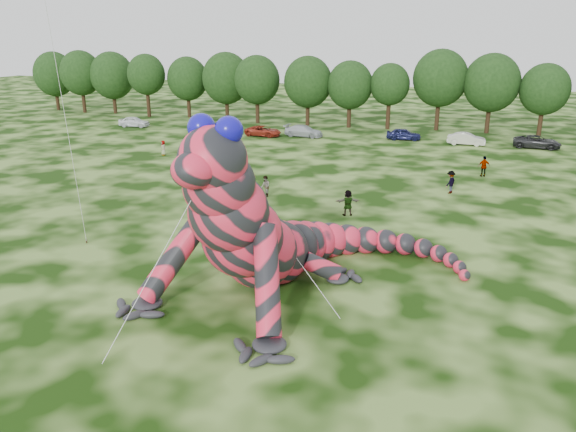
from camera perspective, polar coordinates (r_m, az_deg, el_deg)
The scene contains 27 objects.
ground at distance 25.83m, azimuth -13.01°, elevation -11.36°, with size 240.00×240.00×0.00m, color #16330A.
inflatable_gecko at distance 28.39m, azimuth -1.44°, elevation 2.06°, with size 15.67×18.60×9.30m, color #EC2746, non-canonical shape.
tree_0 at distance 103.16m, azimuth -22.58°, elevation 12.55°, with size 6.91×6.22×9.51m, color black, non-canonical shape.
tree_1 at distance 98.31m, azimuth -20.23°, elevation 12.68°, with size 6.74×6.07×9.81m, color black, non-canonical shape.
tree_2 at distance 95.69m, azimuth -17.38°, elevation 12.79°, with size 7.04×6.34×9.64m, color black, non-canonical shape.
tree_3 at distance 90.24m, azimuth -14.13°, elevation 12.72°, with size 5.81×5.23×9.44m, color black, non-canonical shape.
tree_4 at distance 88.61m, azimuth -10.13°, elevation 12.76°, with size 6.22×5.60×9.06m, color black, non-canonical shape.
tree_5 at distance 85.43m, azimuth -6.28°, elevation 12.98°, with size 7.16×6.44×9.80m, color black, non-canonical shape.
tree_6 at distance 81.67m, azimuth -3.16°, elevation 12.72°, with size 6.52×5.86×9.49m, color black, non-canonical shape.
tree_7 at distance 79.35m, azimuth 2.03°, elevation 12.57°, with size 6.68×6.01×9.48m, color black, non-canonical shape.
tree_8 at distance 78.10m, azimuth 6.29°, elevation 12.18°, with size 6.14×5.53×8.94m, color black, non-canonical shape.
tree_9 at distance 77.52m, azimuth 10.24°, elevation 11.87°, with size 5.27×4.74×8.68m, color black, non-canonical shape.
tree_10 at distance 77.99m, azimuth 15.12°, elevation 12.25°, with size 7.09×6.38×10.50m, color black, non-canonical shape.
tree_11 at distance 77.49m, azimuth 19.89°, elevation 11.61°, with size 7.01×6.31×10.07m, color black, non-canonical shape.
tree_12 at distance 77.46m, azimuth 24.51°, elevation 10.65°, with size 5.99×5.39×8.97m, color black, non-canonical shape.
car_0 at distance 81.37m, azimuth -15.37°, elevation 9.22°, with size 1.69×4.19×1.43m, color white.
car_1 at distance 77.41m, azimuth -8.57°, elevation 9.19°, with size 1.41×4.04×1.33m, color black.
car_2 at distance 71.49m, azimuth -2.54°, elevation 8.62°, with size 2.12×4.60×1.28m, color maroon.
car_3 at distance 71.07m, azimuth 1.61°, elevation 8.63°, with size 1.99×4.90×1.42m, color #B7BDC2.
car_4 at distance 70.27m, azimuth 11.67°, elevation 8.15°, with size 1.67×4.14×1.41m, color #171A4A.
car_5 at distance 68.85m, azimuth 17.67°, elevation 7.47°, with size 1.50×4.30×1.42m, color beige.
car_6 at distance 69.80m, azimuth 23.98°, elevation 6.90°, with size 2.36×5.11×1.42m, color #242427.
spectator_1 at distance 44.67m, azimuth -2.31°, elevation 3.03°, with size 0.82×0.64×1.70m, color gray.
spectator_4 at distance 61.58m, azimuth -12.54°, elevation 6.78°, with size 0.77×0.50×1.57m, color gray.
spectator_2 at distance 47.47m, azimuth 16.18°, elevation 3.33°, with size 1.21×0.69×1.87m, color gray.
spectator_3 at distance 53.98m, azimuth 19.29°, elevation 4.78°, with size 1.11×0.46×1.89m, color gray.
spectator_5 at distance 40.25m, azimuth 6.10°, elevation 1.36°, with size 1.75×0.56×1.88m, color gray.
Camera 1 is at (12.33, -18.91, 12.55)m, focal length 35.00 mm.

